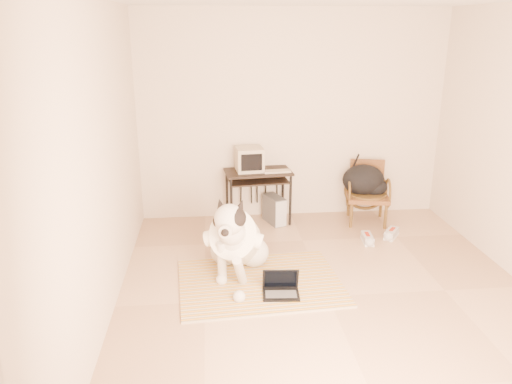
{
  "coord_description": "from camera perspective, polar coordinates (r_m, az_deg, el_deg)",
  "views": [
    {
      "loc": [
        -1.08,
        -4.14,
        2.45
      ],
      "look_at": [
        -0.64,
        0.55,
        0.89
      ],
      "focal_mm": 35.0,
      "sensor_mm": 36.0,
      "label": 1
    }
  ],
  "objects": [
    {
      "name": "computer_desk",
      "position": [
        6.42,
        0.26,
        1.56
      ],
      "size": [
        0.88,
        0.55,
        0.7
      ],
      "color": "black",
      "rests_on": "floor"
    },
    {
      "name": "wall_left",
      "position": [
        4.38,
        -17.35,
        2.9
      ],
      "size": [
        0.0,
        4.5,
        4.5
      ],
      "primitive_type": "plane",
      "rotation": [
        1.57,
        0.0,
        1.57
      ],
      "color": "beige",
      "rests_on": "floor"
    },
    {
      "name": "pc_tower",
      "position": [
        6.54,
        2.11,
        -2.02
      ],
      "size": [
        0.28,
        0.42,
        0.36
      ],
      "color": "#4C4C4F",
      "rests_on": "floor"
    },
    {
      "name": "wall_back",
      "position": [
        6.57,
        4.18,
        8.62
      ],
      "size": [
        4.5,
        0.0,
        4.5
      ],
      "primitive_type": "plane",
      "rotation": [
        1.57,
        0.0,
        0.0
      ],
      "color": "beige",
      "rests_on": "floor"
    },
    {
      "name": "backpack",
      "position": [
        6.65,
        12.39,
        1.22
      ],
      "size": [
        0.58,
        0.45,
        0.4
      ],
      "color": "black",
      "rests_on": "rattan_chair"
    },
    {
      "name": "sneaker_right",
      "position": [
        6.35,
        15.22,
        -4.63
      ],
      "size": [
        0.26,
        0.3,
        0.1
      ],
      "color": "silver",
      "rests_on": "floor"
    },
    {
      "name": "floor",
      "position": [
        4.93,
        8.17,
        -11.7
      ],
      "size": [
        4.5,
        4.5,
        0.0
      ],
      "primitive_type": "plane",
      "color": "tan",
      "rests_on": "ground"
    },
    {
      "name": "laptop",
      "position": [
        4.87,
        2.85,
        -10.9
      ],
      "size": [
        0.36,
        0.28,
        0.24
      ],
      "color": "black",
      "rests_on": "rug"
    },
    {
      "name": "crt_monitor",
      "position": [
        6.37,
        -0.75,
        3.76
      ],
      "size": [
        0.36,
        0.35,
        0.3
      ],
      "color": "tan",
      "rests_on": "computer_desk"
    },
    {
      "name": "wall_front",
      "position": [
        2.44,
        21.96,
        -9.98
      ],
      "size": [
        4.5,
        0.0,
        4.5
      ],
      "primitive_type": "plane",
      "rotation": [
        -1.57,
        0.0,
        0.0
      ],
      "color": "beige",
      "rests_on": "floor"
    },
    {
      "name": "desk_keyboard",
      "position": [
        6.35,
        2.42,
        2.38
      ],
      "size": [
        0.35,
        0.16,
        0.02
      ],
      "primitive_type": "cube",
      "rotation": [
        0.0,
        0.0,
        0.1
      ],
      "color": "tan",
      "rests_on": "computer_desk"
    },
    {
      "name": "rug",
      "position": [
        5.1,
        0.45,
        -10.28
      ],
      "size": [
        1.69,
        1.34,
        0.02
      ],
      "color": "orange",
      "rests_on": "floor"
    },
    {
      "name": "dog",
      "position": [
        5.14,
        -2.29,
        -5.54
      ],
      "size": [
        0.66,
        1.32,
        0.95
      ],
      "color": "silver",
      "rests_on": "rug"
    },
    {
      "name": "rattan_chair",
      "position": [
        6.69,
        12.6,
        -0.02
      ],
      "size": [
        0.61,
        0.59,
        0.79
      ],
      "color": "brown",
      "rests_on": "floor"
    },
    {
      "name": "sneaker_left",
      "position": [
        6.14,
        12.61,
        -5.24
      ],
      "size": [
        0.14,
        0.29,
        0.1
      ],
      "color": "silver",
      "rests_on": "floor"
    }
  ]
}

